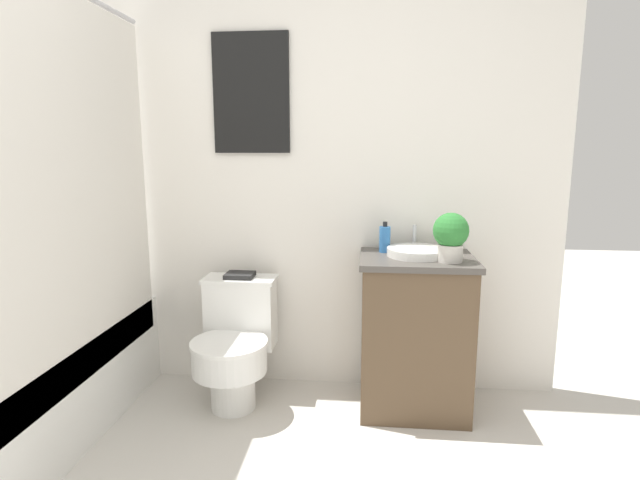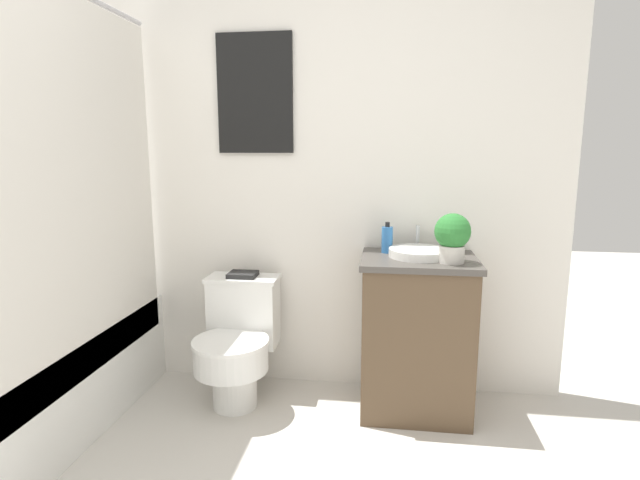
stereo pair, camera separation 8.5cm
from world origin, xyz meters
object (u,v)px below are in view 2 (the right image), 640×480
object	(u,v)px
sink	(419,253)
soap_bottle	(387,239)
potted_plant	(452,236)
book_on_tank	(243,274)
toilet	(238,341)

from	to	relation	value
sink	soap_bottle	size ratio (longest dim) A/B	2.11
potted_plant	soap_bottle	bearing A→B (deg)	147.50
sink	potted_plant	bearing A→B (deg)	-38.47
sink	book_on_tank	world-z (taller)	sink
sink	soap_bottle	world-z (taller)	soap_bottle
sink	soap_bottle	bearing A→B (deg)	153.61
soap_bottle	book_on_tank	world-z (taller)	soap_bottle
toilet	sink	size ratio (longest dim) A/B	1.93
soap_bottle	potted_plant	size ratio (longest dim) A/B	0.68
sink	soap_bottle	xyz separation A→B (m)	(-0.16, 0.08, 0.05)
book_on_tank	toilet	bearing A→B (deg)	-90.00
soap_bottle	potted_plant	bearing A→B (deg)	-32.50
toilet	book_on_tank	xyz separation A→B (m)	(-0.00, 0.13, 0.33)
potted_plant	toilet	bearing A→B (deg)	176.86
soap_bottle	toilet	bearing A→B (deg)	-170.19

